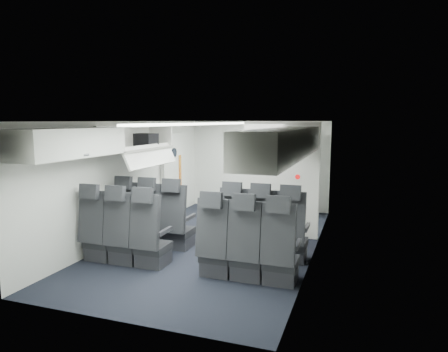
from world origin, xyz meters
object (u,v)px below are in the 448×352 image
Objects in this scene: seat_row_front at (205,228)px; carry_on_bag at (145,140)px; galley_unit at (296,173)px; boarding_door at (172,175)px; seat_row_mid at (182,244)px; flight_attendant at (260,184)px.

carry_on_bag reaches higher than seat_row_front.
boarding_door is at bearing -155.72° from galley_unit.
seat_row_front is 1.75× the size of galley_unit.
galley_unit is (0.95, 4.15, 0.55)m from seat_row_mid.
seat_row_mid is 3.45m from boarding_door.
seat_row_front is 1.79× the size of boarding_door.
galley_unit is 4.58× the size of carry_on_bag.
seat_row_mid is 1.75× the size of galley_unit.
boarding_door is at bearing 128.16° from seat_row_front.
boarding_door is (-1.64, 2.09, 0.55)m from seat_row_front.
carry_on_bag reaches higher than galley_unit.
galley_unit reaches higher than flight_attendant.
seat_row_front is 2.71m from boarding_door.
carry_on_bag is (-1.44, 0.60, 1.40)m from seat_row_front.
flight_attendant is at bearing 54.00° from carry_on_bag.
carry_on_bag is at bearing 157.18° from seat_row_front.
boarding_door is (-1.64, 2.99, 0.55)m from seat_row_mid.
seat_row_front is at bearing 90.00° from seat_row_mid.
galley_unit is 2.84m from boarding_door.
flight_attendant is (1.99, 0.17, -0.13)m from boarding_door.
boarding_door reaches higher than seat_row_front.
boarding_door is at bearing 89.28° from flight_attendant.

